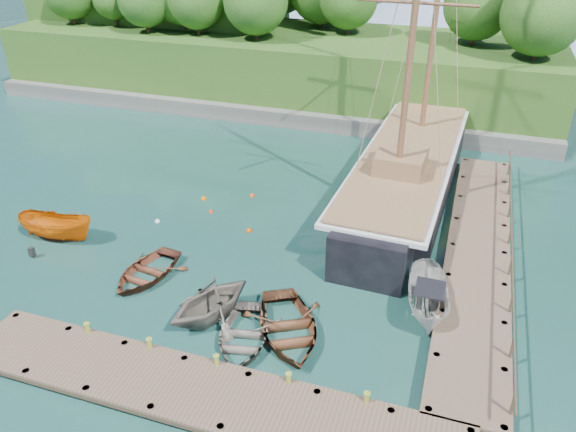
% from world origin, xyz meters
% --- Properties ---
extents(ground, '(160.00, 160.00, 0.00)m').
position_xyz_m(ground, '(0.00, 0.00, 0.00)').
color(ground, '#163C30').
rests_on(ground, ground).
extents(dock_near, '(20.00, 3.20, 1.10)m').
position_xyz_m(dock_near, '(2.00, -6.50, 0.43)').
color(dock_near, brown).
rests_on(dock_near, ground).
extents(dock_east, '(3.20, 24.00, 1.10)m').
position_xyz_m(dock_east, '(11.50, 7.00, 0.43)').
color(dock_east, brown).
rests_on(dock_east, ground).
extents(bollard_0, '(0.26, 0.26, 0.45)m').
position_xyz_m(bollard_0, '(-4.00, -5.10, 0.00)').
color(bollard_0, olive).
rests_on(bollard_0, ground).
extents(bollard_1, '(0.26, 0.26, 0.45)m').
position_xyz_m(bollard_1, '(-1.00, -5.10, 0.00)').
color(bollard_1, olive).
rests_on(bollard_1, ground).
extents(bollard_2, '(0.26, 0.26, 0.45)m').
position_xyz_m(bollard_2, '(2.00, -5.10, 0.00)').
color(bollard_2, olive).
rests_on(bollard_2, ground).
extents(bollard_3, '(0.26, 0.26, 0.45)m').
position_xyz_m(bollard_3, '(5.00, -5.10, 0.00)').
color(bollard_3, olive).
rests_on(bollard_3, ground).
extents(bollard_4, '(0.26, 0.26, 0.45)m').
position_xyz_m(bollard_4, '(8.00, -5.10, 0.00)').
color(bollard_4, olive).
rests_on(bollard_4, ground).
extents(rowboat_0, '(3.66, 4.71, 0.90)m').
position_xyz_m(rowboat_0, '(-4.22, -0.14, 0.00)').
color(rowboat_0, brown).
rests_on(rowboat_0, ground).
extents(rowboat_1, '(5.20, 5.47, 2.26)m').
position_xyz_m(rowboat_1, '(0.25, -2.01, 0.00)').
color(rowboat_1, '#696056').
rests_on(rowboat_1, ground).
extents(rowboat_2, '(5.76, 6.33, 1.07)m').
position_xyz_m(rowboat_2, '(3.90, -1.96, 0.00)').
color(rowboat_2, '#56311C').
rests_on(rowboat_2, ground).
extents(rowboat_3, '(4.05, 5.03, 0.93)m').
position_xyz_m(rowboat_3, '(2.23, -3.00, 0.00)').
color(rowboat_3, '#605950').
rests_on(rowboat_3, ground).
extents(motorboat_orange, '(4.61, 2.00, 1.74)m').
position_xyz_m(motorboat_orange, '(-10.78, 1.51, 0.00)').
color(motorboat_orange, '#D45E05').
rests_on(motorboat_orange, ground).
extents(cabin_boat_white, '(2.59, 5.07, 1.87)m').
position_xyz_m(cabin_boat_white, '(9.49, 1.47, 0.00)').
color(cabin_boat_white, beige).
rests_on(cabin_boat_white, ground).
extents(schooner, '(6.38, 29.73, 22.18)m').
position_xyz_m(schooner, '(6.78, 13.97, 1.23)').
color(schooner, black).
rests_on(schooner, ground).
extents(mooring_buoy_0, '(0.31, 0.31, 0.31)m').
position_xyz_m(mooring_buoy_0, '(-6.53, 4.95, 0.00)').
color(mooring_buoy_0, silver).
rests_on(mooring_buoy_0, ground).
extents(mooring_buoy_1, '(0.29, 0.29, 0.29)m').
position_xyz_m(mooring_buoy_1, '(-4.04, 7.01, 0.00)').
color(mooring_buoy_1, red).
rests_on(mooring_buoy_1, ground).
extents(mooring_buoy_2, '(0.34, 0.34, 0.34)m').
position_xyz_m(mooring_buoy_2, '(-1.00, 5.67, 0.00)').
color(mooring_buoy_2, '#E04600').
rests_on(mooring_buoy_2, ground).
extents(mooring_buoy_3, '(0.36, 0.36, 0.36)m').
position_xyz_m(mooring_buoy_3, '(3.16, 8.45, 0.00)').
color(mooring_buoy_3, silver).
rests_on(mooring_buoy_3, ground).
extents(mooring_buoy_4, '(0.36, 0.36, 0.36)m').
position_xyz_m(mooring_buoy_4, '(-5.22, 8.42, 0.00)').
color(mooring_buoy_4, '#E76800').
rests_on(mooring_buoy_4, ground).
extents(mooring_buoy_5, '(0.34, 0.34, 0.34)m').
position_xyz_m(mooring_buoy_5, '(-2.45, 9.77, 0.00)').
color(mooring_buoy_5, '#DB4710').
rests_on(mooring_buoy_5, ground).
extents(headland, '(51.00, 19.31, 12.90)m').
position_xyz_m(headland, '(-12.88, 31.36, 5.54)').
color(headland, '#474744').
rests_on(headland, ground).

